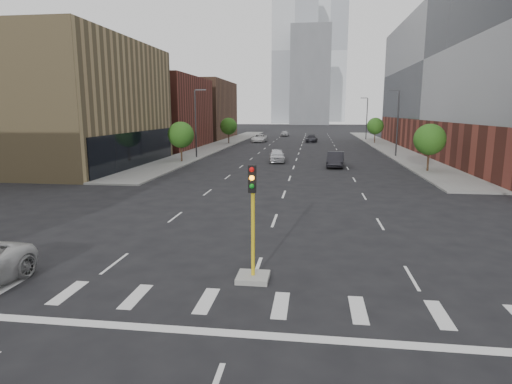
% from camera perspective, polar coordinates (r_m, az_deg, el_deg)
% --- Properties ---
extents(sidewalk_left_far, '(5.00, 92.00, 0.15)m').
position_cam_1_polar(sidewalk_left_far, '(82.16, -4.48, 6.40)').
color(sidewalk_left_far, gray).
rests_on(sidewalk_left_far, ground).
extents(sidewalk_right_far, '(5.00, 92.00, 0.15)m').
position_cam_1_polar(sidewalk_right_far, '(81.38, 16.78, 5.94)').
color(sidewalk_right_far, gray).
rests_on(sidewalk_right_far, ground).
extents(building_left_mid, '(20.00, 24.00, 14.00)m').
position_cam_1_polar(building_left_mid, '(54.82, -25.57, 10.48)').
color(building_left_mid, '#947E53').
rests_on(building_left_mid, ground).
extents(building_left_far_a, '(20.00, 22.00, 12.00)m').
position_cam_1_polar(building_left_far_a, '(77.96, -14.97, 10.20)').
color(building_left_far_a, brown).
rests_on(building_left_far_a, ground).
extents(building_left_far_b, '(20.00, 24.00, 13.00)m').
position_cam_1_polar(building_left_far_b, '(102.49, -9.36, 10.75)').
color(building_left_far_b, brown).
rests_on(building_left_far_b, ground).
extents(building_right_main, '(24.00, 70.00, 22.00)m').
position_cam_1_polar(building_right_main, '(71.71, 30.91, 13.06)').
color(building_right_main, brown).
rests_on(building_right_main, ground).
extents(tower_left, '(22.00, 22.00, 70.00)m').
position_cam_1_polar(tower_left, '(228.15, 5.26, 17.96)').
color(tower_left, '#B2B7BC').
rests_on(tower_left, ground).
extents(tower_right, '(20.00, 20.00, 80.00)m').
position_cam_1_polar(tower_right, '(268.35, 9.70, 17.85)').
color(tower_right, '#B2B7BC').
rests_on(tower_right, ground).
extents(tower_mid, '(18.00, 18.00, 44.00)m').
position_cam_1_polar(tower_mid, '(206.72, 7.25, 15.05)').
color(tower_mid, slate).
rests_on(tower_mid, ground).
extents(median_traffic_signal, '(1.20, 1.20, 4.40)m').
position_cam_1_polar(median_traffic_signal, '(16.13, -0.42, -8.48)').
color(median_traffic_signal, '#999993').
rests_on(median_traffic_signal, ground).
extents(streetlight_right_a, '(1.60, 0.22, 9.07)m').
position_cam_1_polar(streetlight_right_a, '(62.16, 18.30, 9.06)').
color(streetlight_right_a, '#2D2D30').
rests_on(streetlight_right_a, ground).
extents(streetlight_right_b, '(1.60, 0.22, 9.07)m').
position_cam_1_polar(streetlight_right_b, '(96.78, 14.51, 9.68)').
color(streetlight_right_b, '#2D2D30').
rests_on(streetlight_right_b, ground).
extents(streetlight_left, '(1.60, 0.22, 9.07)m').
position_cam_1_polar(streetlight_left, '(58.24, -7.98, 9.41)').
color(streetlight_left, '#2D2D30').
rests_on(streetlight_left, ground).
extents(tree_left_near, '(3.20, 3.20, 4.85)m').
position_cam_1_polar(tree_left_near, '(53.68, -9.98, 7.52)').
color(tree_left_near, '#382619').
rests_on(tree_left_near, ground).
extents(tree_left_far, '(3.20, 3.20, 4.85)m').
position_cam_1_polar(tree_left_far, '(82.75, -3.68, 8.75)').
color(tree_left_far, '#382619').
rests_on(tree_left_far, ground).
extents(tree_right_near, '(3.20, 3.20, 4.85)m').
position_cam_1_polar(tree_right_near, '(47.70, 22.15, 6.51)').
color(tree_right_near, '#382619').
rests_on(tree_right_near, ground).
extents(tree_right_far, '(3.20, 3.20, 4.85)m').
position_cam_1_polar(tree_right_far, '(86.97, 15.62, 8.48)').
color(tree_right_far, '#382619').
rests_on(tree_right_far, ground).
extents(car_near_left, '(2.45, 4.98, 1.64)m').
position_cam_1_polar(car_near_left, '(53.46, 2.80, 4.89)').
color(car_near_left, silver).
rests_on(car_near_left, ground).
extents(car_mid_right, '(2.22, 5.34, 1.72)m').
position_cam_1_polar(car_mid_right, '(49.48, 10.55, 4.29)').
color(car_mid_right, black).
rests_on(car_mid_right, ground).
extents(car_far_left, '(2.73, 5.76, 1.59)m').
position_cam_1_polar(car_far_left, '(88.02, 0.43, 7.20)').
color(car_far_left, silver).
rests_on(car_far_left, ground).
extents(car_deep_right, '(2.54, 5.23, 1.47)m').
position_cam_1_polar(car_deep_right, '(87.97, 7.43, 7.06)').
color(car_deep_right, '#222228').
rests_on(car_deep_right, ground).
extents(car_distant, '(2.11, 4.42, 1.46)m').
position_cam_1_polar(car_distant, '(107.79, 3.86, 7.79)').
color(car_distant, '#ACADB1').
rests_on(car_distant, ground).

